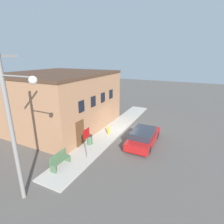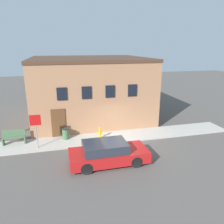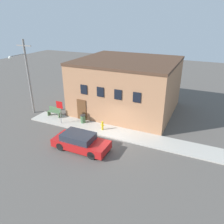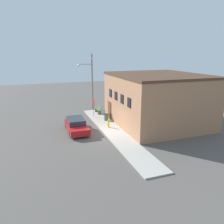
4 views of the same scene
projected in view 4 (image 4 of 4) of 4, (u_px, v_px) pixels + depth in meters
ground_plane at (103, 133)px, 21.78m from camera, size 80.00×80.00×0.00m
sidewalk at (113, 131)px, 22.11m from camera, size 17.71×2.10×0.10m
brick_building at (157, 99)px, 24.18m from camera, size 10.08×9.13×5.54m
fire_hydrant at (108, 123)px, 23.08m from camera, size 0.40×0.19×0.85m
stop_sign at (93, 104)px, 26.49m from camera, size 0.70×0.06×2.26m
bench at (98, 109)px, 28.58m from camera, size 1.47×0.44×0.97m
trash_bin at (106, 117)px, 25.44m from camera, size 0.50×0.50×0.79m
utility_pole at (91, 79)px, 30.09m from camera, size 1.80×2.09×7.63m
parked_car at (76, 125)px, 22.16m from camera, size 4.47×1.84×1.32m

